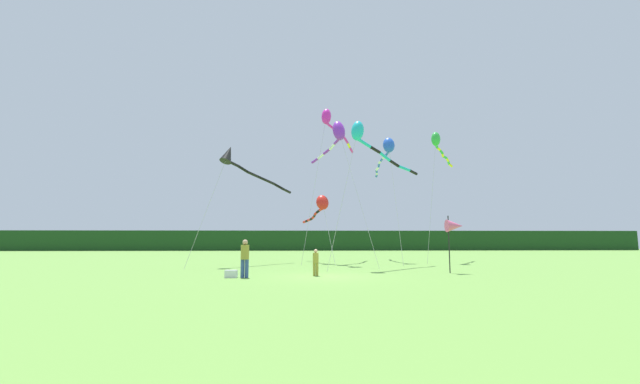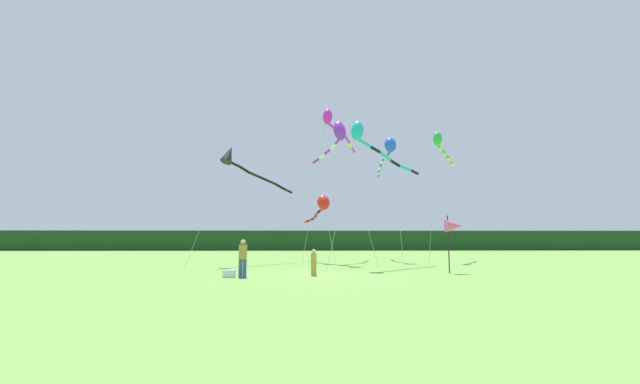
{
  "view_description": "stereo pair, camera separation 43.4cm",
  "coord_description": "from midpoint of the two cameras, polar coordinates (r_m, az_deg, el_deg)",
  "views": [
    {
      "loc": [
        -1.13,
        -20.06,
        1.85
      ],
      "look_at": [
        0.0,
        6.0,
        4.91
      ],
      "focal_mm": 22.44,
      "sensor_mm": 36.0,
      "label": 1
    },
    {
      "loc": [
        -0.69,
        -20.08,
        1.85
      ],
      "look_at": [
        0.0,
        6.0,
        4.91
      ],
      "focal_mm": 22.44,
      "sensor_mm": 36.0,
      "label": 2
    }
  ],
  "objects": [
    {
      "name": "cooler_box",
      "position": [
        20.04,
        -12.2,
        -11.33
      ],
      "size": [
        0.57,
        0.43,
        0.36
      ],
      "primitive_type": "cube",
      "color": "silver",
      "rests_on": "ground"
    },
    {
      "name": "kite_green",
      "position": [
        34.9,
        16.98,
        6.82
      ],
      "size": [
        4.5,
        6.05,
        10.71
      ],
      "color": "#B2B2B2",
      "rests_on": "ground"
    },
    {
      "name": "kite_magenta",
      "position": [
        33.84,
        2.0,
        9.99
      ],
      "size": [
        4.87,
        8.61,
        12.6
      ],
      "color": "#B2B2B2",
      "rests_on": "ground"
    },
    {
      "name": "ground_plane",
      "position": [
        20.18,
        1.09,
        -11.95
      ],
      "size": [
        120.0,
        120.0,
        0.0
      ],
      "primitive_type": "plane",
      "color": "#6B9E42"
    },
    {
      "name": "banner_flag_pole",
      "position": [
        23.21,
        19.07,
        -4.63
      ],
      "size": [
        0.9,
        0.7,
        3.12
      ],
      "color": "black",
      "rests_on": "ground"
    },
    {
      "name": "kite_purple",
      "position": [
        30.91,
        3.0,
        8.33
      ],
      "size": [
        4.09,
        8.34,
        10.91
      ],
      "color": "#B2B2B2",
      "rests_on": "ground"
    },
    {
      "name": "distant_treeline",
      "position": [
        65.08,
        -0.73,
        -6.93
      ],
      "size": [
        108.0,
        2.5,
        3.15
      ],
      "primitive_type": "cube",
      "color": "#193D19",
      "rests_on": "ground"
    },
    {
      "name": "kite_cyan",
      "position": [
        26.44,
        7.01,
        7.64
      ],
      "size": [
        7.22,
        6.58,
        9.45
      ],
      "color": "#B2B2B2",
      "rests_on": "ground"
    },
    {
      "name": "kite_red",
      "position": [
        31.26,
        0.67,
        -1.84
      ],
      "size": [
        2.31,
        6.52,
        5.35
      ],
      "color": "#B2B2B2",
      "rests_on": "ground"
    },
    {
      "name": "kite_blue",
      "position": [
        34.68,
        10.1,
        6.04
      ],
      "size": [
        1.02,
        10.66,
        10.43
      ],
      "color": "#B2B2B2",
      "rests_on": "ground"
    },
    {
      "name": "person_child",
      "position": [
        20.37,
        -0.27,
        -9.8
      ],
      "size": [
        0.29,
        0.29,
        1.33
      ],
      "color": "olive",
      "rests_on": "ground"
    },
    {
      "name": "person_adult",
      "position": [
        19.81,
        -10.33,
        -9.0
      ],
      "size": [
        0.4,
        0.4,
        1.81
      ],
      "color": "#334C8C",
      "rests_on": "ground"
    },
    {
      "name": "kite_black",
      "position": [
        29.37,
        -11.31,
        4.45
      ],
      "size": [
        6.25,
        8.05,
        8.53
      ],
      "color": "#B2B2B2",
      "rests_on": "ground"
    }
  ]
}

